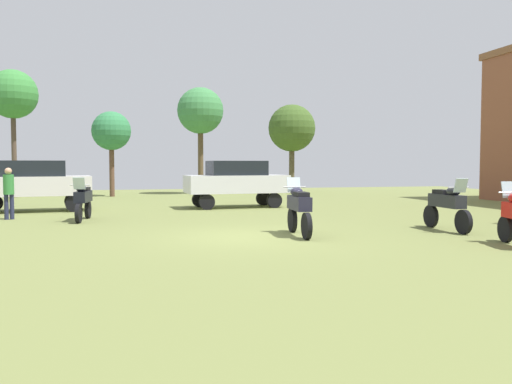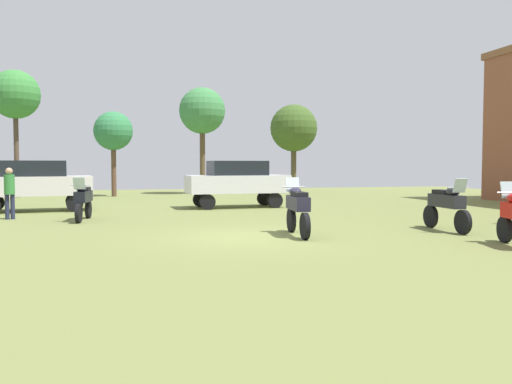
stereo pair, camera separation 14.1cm
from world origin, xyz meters
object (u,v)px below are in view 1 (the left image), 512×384
(car_2, at_px, (33,182))
(tree_5, at_px, (200,112))
(tree_4, at_px, (13,95))
(car_1, at_px, (236,180))
(tree_3, at_px, (292,129))
(motorcycle_5, at_px, (447,205))
(motorcycle_2, at_px, (83,199))
(tree_7, at_px, (111,132))
(person_1, at_px, (9,189))
(motorcycle_6, at_px, (299,207))

(car_2, height_order, tree_5, tree_5)
(car_2, bearing_deg, tree_4, 7.19)
(car_1, relative_size, tree_4, 0.63)
(tree_3, relative_size, tree_5, 0.86)
(tree_4, bearing_deg, motorcycle_5, -51.48)
(motorcycle_2, distance_m, car_1, 7.20)
(motorcycle_5, distance_m, tree_5, 20.43)
(tree_5, bearing_deg, tree_7, -166.15)
(motorcycle_2, relative_size, tree_4, 0.30)
(motorcycle_5, distance_m, tree_7, 20.80)
(car_1, relative_size, tree_7, 0.91)
(car_1, xyz_separation_m, person_1, (-8.41, -3.02, -0.15))
(person_1, distance_m, tree_5, 16.26)
(tree_4, xyz_separation_m, tree_5, (10.53, 0.73, -0.60))
(tree_4, bearing_deg, tree_5, 3.97)
(person_1, bearing_deg, car_1, -177.21)
(car_2, bearing_deg, tree_3, -61.11)
(car_1, xyz_separation_m, tree_3, (5.61, 10.13, 2.93))
(motorcycle_2, xyz_separation_m, motorcycle_5, (10.16, -5.05, 0.02))
(car_2, height_order, person_1, car_2)
(tree_3, xyz_separation_m, tree_4, (-16.32, -0.46, 1.57))
(motorcycle_2, bearing_deg, tree_7, -85.52)
(motorcycle_6, relative_size, tree_4, 0.30)
(motorcycle_5, relative_size, car_2, 0.50)
(motorcycle_2, bearing_deg, tree_4, -64.15)
(motorcycle_5, bearing_deg, tree_4, -50.76)
(person_1, height_order, tree_7, tree_7)
(person_1, bearing_deg, tree_3, -153.79)
(motorcycle_5, height_order, motorcycle_6, motorcycle_6)
(person_1, bearing_deg, car_2, -112.44)
(tree_4, bearing_deg, tree_3, 1.62)
(person_1, height_order, tree_4, tree_4)
(car_1, distance_m, person_1, 8.94)
(car_2, distance_m, person_1, 2.98)
(tree_3, xyz_separation_m, tree_7, (-11.05, -1.03, -0.40))
(motorcycle_6, distance_m, tree_4, 22.08)
(tree_4, bearing_deg, person_1, -79.73)
(car_2, height_order, tree_3, tree_3)
(motorcycle_6, distance_m, tree_7, 19.17)
(person_1, relative_size, tree_7, 0.36)
(motorcycle_2, relative_size, tree_3, 0.38)
(tree_7, bearing_deg, car_2, -106.33)
(motorcycle_2, xyz_separation_m, tree_3, (11.56, 14.16, 3.39))
(motorcycle_2, relative_size, motorcycle_5, 0.93)
(car_1, xyz_separation_m, car_2, (-8.12, -0.06, 0.00))
(motorcycle_2, xyz_separation_m, tree_5, (5.77, 14.43, 4.36))
(car_1, bearing_deg, person_1, 105.17)
(motorcycle_5, relative_size, motorcycle_6, 1.05)
(motorcycle_6, height_order, car_2, car_2)
(tree_4, distance_m, tree_5, 10.57)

